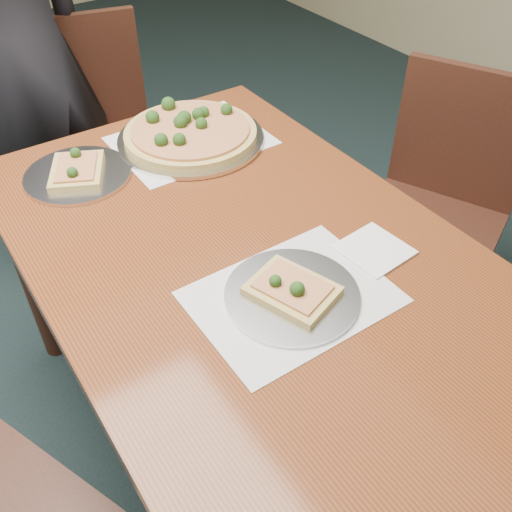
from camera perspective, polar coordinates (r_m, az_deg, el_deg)
ground at (r=1.90m, az=-15.99°, el=-18.13°), size 8.00×8.00×0.00m
dining_table at (r=1.33m, az=0.00°, el=-2.97°), size 0.90×1.50×0.75m
chair_far at (r=2.30m, az=-15.41°, el=12.07°), size 0.50×0.50×0.91m
chair_right at (r=1.94m, az=17.90°, el=5.46°), size 0.56×0.56×0.91m
diner at (r=2.15m, az=-22.36°, el=18.19°), size 0.72×0.61×1.69m
placemat_main at (r=1.69m, az=-6.50°, el=11.41°), size 0.42×0.32×0.00m
placemat_near at (r=1.18m, az=3.59°, el=-4.09°), size 0.40×0.30×0.00m
pizza_pan at (r=1.68m, az=-6.62°, el=12.10°), size 0.42×0.42×0.07m
slice_plate_near at (r=1.17m, az=3.61°, el=-3.68°), size 0.28×0.28×0.06m
slice_plate_far at (r=1.59m, az=-17.44°, el=7.97°), size 0.28×0.28×0.06m
napkin at (r=1.31m, az=11.72°, el=0.61°), size 0.15×0.15×0.01m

